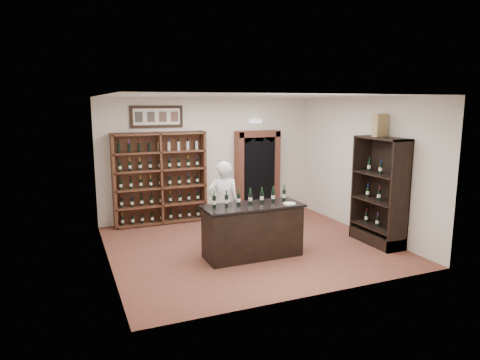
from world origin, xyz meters
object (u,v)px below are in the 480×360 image
at_px(counter_bottle_0, 214,201).
at_px(side_cabinet, 380,208).
at_px(wine_shelf, 160,178).
at_px(shopkeeper, 223,205).
at_px(tasting_counter, 253,231).
at_px(wine_crate, 380,125).

xyz_separation_m(counter_bottle_0, side_cabinet, (3.44, -0.41, -0.35)).
height_order(wine_shelf, shopkeeper, wine_shelf).
distance_m(tasting_counter, shopkeeper, 0.87).
bearing_deg(shopkeeper, wine_shelf, -60.74).
bearing_deg(wine_shelf, counter_bottle_0, -82.34).
height_order(tasting_counter, side_cabinet, side_cabinet).
relative_size(tasting_counter, side_cabinet, 0.85).
distance_m(wine_shelf, wine_crate, 5.10).
bearing_deg(tasting_counter, wine_crate, -3.51).
bearing_deg(wine_crate, wine_shelf, 130.51).
bearing_deg(wine_shelf, shopkeeper, -70.60).
bearing_deg(shopkeeper, counter_bottle_0, 66.31).
xyz_separation_m(wine_shelf, wine_crate, (3.83, -3.10, 1.33)).
distance_m(tasting_counter, side_cabinet, 2.75).
xyz_separation_m(wine_shelf, tasting_counter, (1.10, -2.93, -0.61)).
relative_size(counter_bottle_0, side_cabinet, 0.14).
relative_size(side_cabinet, wine_crate, 4.84).
height_order(wine_shelf, side_cabinet, same).
bearing_deg(tasting_counter, wine_shelf, 110.56).
distance_m(wine_shelf, counter_bottle_0, 2.85).
bearing_deg(tasting_counter, side_cabinet, -6.28).
bearing_deg(shopkeeper, tasting_counter, 123.91).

